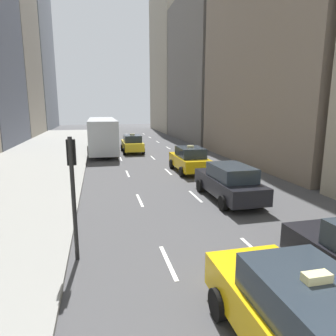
# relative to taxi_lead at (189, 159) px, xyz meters

# --- Properties ---
(sidewalk_left) EXTENTS (8.00, 66.00, 0.15)m
(sidewalk_left) POSITION_rel_taxi_lead_xyz_m (-11.00, 7.39, -0.81)
(sidewalk_left) COLOR gray
(sidewalk_left) RESTS_ON ground
(lane_markings) EXTENTS (5.72, 56.00, 0.01)m
(lane_markings) POSITION_rel_taxi_lead_xyz_m (-1.40, 3.39, -0.87)
(lane_markings) COLOR white
(lane_markings) RESTS_ON ground
(building_row_right) EXTENTS (6.00, 66.30, 33.87)m
(building_row_right) POSITION_rel_taxi_lead_xyz_m (8.00, 11.63, 13.54)
(building_row_right) COLOR #A89E89
(building_row_right) RESTS_ON ground
(taxi_lead) EXTENTS (2.02, 4.40, 1.87)m
(taxi_lead) POSITION_rel_taxi_lead_xyz_m (0.00, 0.00, 0.00)
(taxi_lead) COLOR yellow
(taxi_lead) RESTS_ON ground
(taxi_second) EXTENTS (2.02, 4.40, 1.87)m
(taxi_second) POSITION_rel_taxi_lead_xyz_m (-2.80, -15.54, 0.00)
(taxi_second) COLOR yellow
(taxi_second) RESTS_ON ground
(taxi_third) EXTENTS (2.02, 4.40, 1.87)m
(taxi_third) POSITION_rel_taxi_lead_xyz_m (-2.80, 9.90, 0.00)
(taxi_third) COLOR yellow
(taxi_third) RESTS_ON ground
(sedan_silver_behind) EXTENTS (2.02, 4.85, 1.72)m
(sedan_silver_behind) POSITION_rel_taxi_lead_xyz_m (0.00, -6.44, -0.00)
(sedan_silver_behind) COLOR black
(sedan_silver_behind) RESTS_ON ground
(city_bus) EXTENTS (2.80, 11.61, 3.25)m
(city_bus) POSITION_rel_taxi_lead_xyz_m (-5.61, 11.23, 0.91)
(city_bus) COLOR #B7BCC1
(city_bus) RESTS_ON ground
(traffic_light_pole) EXTENTS (0.24, 0.42, 3.60)m
(traffic_light_pole) POSITION_rel_taxi_lead_xyz_m (-6.75, -10.74, 1.53)
(traffic_light_pole) COLOR black
(traffic_light_pole) RESTS_ON ground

